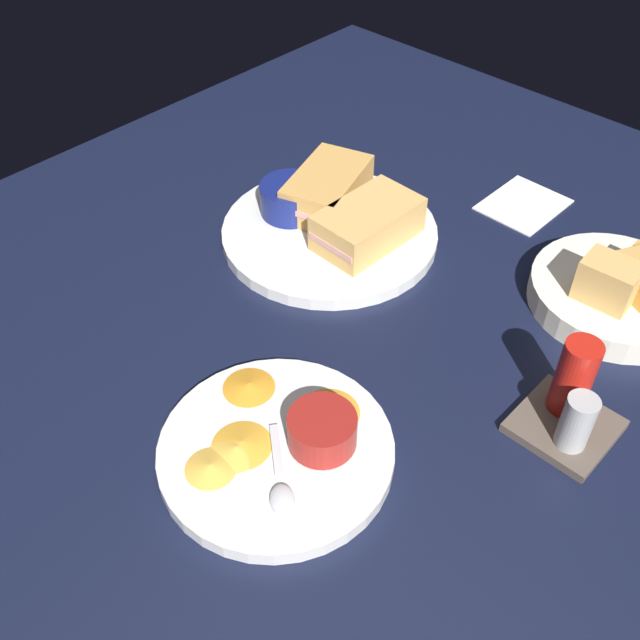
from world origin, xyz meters
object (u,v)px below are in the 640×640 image
Objects in this scene: bread_basket_rear at (618,291)px; plate_chips_companion at (276,451)px; spoon_by_dark_ramekin at (324,229)px; condiment_caddy at (571,403)px; sandwich_half_far at (327,189)px; spoon_by_gravy_ramekin at (281,487)px; plate_sandwich_main at (330,233)px; ramekin_light_gravy at (322,429)px; sandwich_half_near at (368,224)px; ramekin_dark_sauce at (291,197)px.

plate_chips_companion is at bearing -17.70° from bread_basket_rear.
condiment_caddy is (5.30, 37.21, 1.44)cm from spoon_by_dark_ramekin.
sandwich_half_far is 0.77× the size of bread_basket_rear.
plate_sandwich_main is at bearing -143.57° from spoon_by_gravy_ramekin.
plate_sandwich_main is 4.19× the size of ramekin_light_gravy.
sandwich_half_near is at bearing -146.99° from ramekin_light_gravy.
bread_basket_rear reaches higher than plate_chips_companion.
sandwich_half_near is 1.56× the size of spoon_by_gravy_ramekin.
sandwich_half_far is 1.87× the size of ramekin_dark_sauce.
ramekin_dark_sauce is 0.36× the size of plate_chips_companion.
sandwich_half_near is at bearing 76.16° from sandwich_half_far.
plate_sandwich_main and plate_chips_companion have the same top height.
ramekin_dark_sauce is 0.41× the size of bread_basket_rear.
sandwich_half_near is 1.36× the size of spoon_by_dark_ramekin.
spoon_by_gravy_ramekin is at bearing 28.93° from sandwich_half_near.
ramekin_dark_sauce reaches higher than spoon_by_gravy_ramekin.
condiment_caddy is (19.29, 4.74, 1.04)cm from bread_basket_rear.
condiment_caddy is (-18.56, 15.10, -0.03)cm from ramekin_light_gravy.
ramekin_dark_sauce is (2.20, -11.06, -0.26)cm from sandwich_half_near.
plate_chips_companion is 4.92cm from spoon_by_gravy_ramekin.
spoon_by_dark_ramekin is 1.52× the size of ramekin_light_gravy.
ramekin_dark_sauce is (0.76, -6.08, 2.94)cm from plate_sandwich_main.
sandwich_half_near is 33.08cm from condiment_caddy.
sandwich_half_far is 6.19cm from spoon_by_dark_ramekin.
ramekin_light_gravy is at bearing 140.19° from plate_chips_companion.
plate_chips_companion is at bearing 34.37° from plate_sandwich_main.
plate_chips_companion is 28.39cm from condiment_caddy.
bread_basket_rear is at bearing 167.97° from spoon_by_gravy_ramekin.
sandwich_half_far is at bearing -142.43° from spoon_by_gravy_ramekin.
sandwich_half_far is 4.95cm from ramekin_dark_sauce.
condiment_caddy is at bearing 81.89° from spoon_by_dark_ramekin.
condiment_caddy is (5.50, 43.22, -0.34)cm from ramekin_dark_sauce.
plate_chips_companion is (28.16, 19.26, 0.00)cm from plate_sandwich_main.
condiment_caddy is at bearing 80.42° from plate_sandwich_main.
plate_sandwich_main is 34.11cm from plate_chips_companion.
bread_basket_rear is (-41.18, 13.14, 1.56)cm from plate_chips_companion.
ramekin_light_gravy is (26.27, 17.06, -0.57)cm from sandwich_half_near.
plate_sandwich_main is at bearing -99.58° from condiment_caddy.
sandwich_half_near is 29.82cm from bread_basket_rear.
sandwich_half_far is at bearing -103.55° from condiment_caddy.
ramekin_light_gravy is at bearing 49.45° from ramekin_dark_sauce.
sandwich_half_near reaches higher than spoon_by_gravy_ramekin.
spoon_by_dark_ramekin is (2.41, -5.04, -2.04)cm from sandwich_half_near.
ramekin_light_gravy is (28.41, 25.77, -0.57)cm from sandwich_half_far.
plate_chips_companion is 2.58× the size of spoon_by_gravy_ramekin.
plate_sandwich_main is 37.75cm from condiment_caddy.
plate_sandwich_main is 2.75× the size of spoon_by_dark_ramekin.
condiment_caddy is (7.71, 32.16, -0.59)cm from sandwich_half_near.
spoon_by_dark_ramekin is 33.38cm from plate_chips_companion.
sandwich_half_near reaches higher than ramekin_light_gravy.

